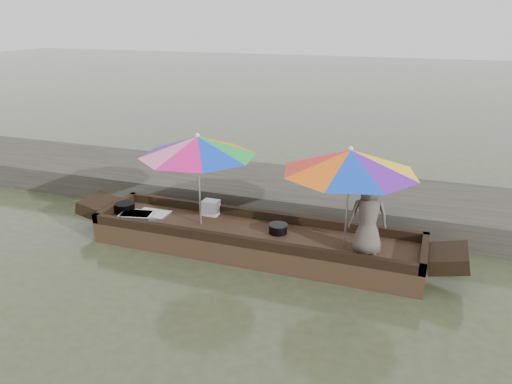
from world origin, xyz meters
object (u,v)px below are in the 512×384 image
(charcoal_grill, at_px, (278,229))
(umbrella_bow, at_px, (199,180))
(tray_crayfish, at_px, (137,216))
(cooking_pot, at_px, (125,208))
(umbrella_stern, at_px, (348,198))
(tray_scallop, at_px, (153,215))
(vendor, at_px, (368,216))
(boat_hull, at_px, (254,242))
(supply_bag, at_px, (211,208))

(charcoal_grill, bearing_deg, umbrella_bow, -176.21)
(tray_crayfish, height_order, charcoal_grill, charcoal_grill)
(cooking_pot, xyz_separation_m, tray_crayfish, (0.32, -0.14, -0.04))
(umbrella_bow, bearing_deg, charcoal_grill, 3.79)
(umbrella_stern, bearing_deg, charcoal_grill, 175.38)
(tray_scallop, distance_m, vendor, 3.73)
(boat_hull, distance_m, supply_bag, 1.10)
(tray_crayfish, bearing_deg, umbrella_bow, 7.76)
(vendor, height_order, umbrella_stern, umbrella_stern)
(tray_scallop, bearing_deg, charcoal_grill, 1.76)
(tray_crayfish, xyz_separation_m, tray_scallop, (0.21, 0.18, -0.01))
(vendor, xyz_separation_m, umbrella_bow, (-2.75, 0.13, 0.20))
(cooking_pot, bearing_deg, tray_crayfish, -24.02)
(tray_crayfish, distance_m, vendor, 3.93)
(charcoal_grill, bearing_deg, supply_bag, 165.50)
(boat_hull, bearing_deg, supply_bag, 155.68)
(boat_hull, relative_size, umbrella_stern, 2.67)
(tray_scallop, xyz_separation_m, umbrella_bow, (0.93, -0.02, 0.74))
(tray_scallop, height_order, umbrella_bow, umbrella_bow)
(tray_crayfish, relative_size, vendor, 0.49)
(tray_scallop, bearing_deg, umbrella_stern, -0.32)
(boat_hull, height_order, umbrella_stern, umbrella_stern)
(cooking_pot, distance_m, tray_scallop, 0.54)
(tray_crayfish, distance_m, umbrella_bow, 1.37)
(umbrella_stern, bearing_deg, umbrella_bow, 180.00)
(vendor, xyz_separation_m, umbrella_stern, (-0.33, 0.13, 0.20))
(supply_bag, xyz_separation_m, vendor, (2.76, -0.57, 0.45))
(charcoal_grill, xyz_separation_m, supply_bag, (-1.34, 0.35, 0.06))
(charcoal_grill, relative_size, supply_bag, 1.04)
(vendor, bearing_deg, tray_crayfish, -14.70)
(vendor, distance_m, umbrella_bow, 2.76)
(boat_hull, bearing_deg, umbrella_stern, 0.00)
(cooking_pot, height_order, umbrella_bow, umbrella_bow)
(tray_scallop, height_order, vendor, vendor)
(tray_scallop, bearing_deg, boat_hull, -0.57)
(tray_scallop, xyz_separation_m, charcoal_grill, (2.26, 0.07, 0.04))
(charcoal_grill, xyz_separation_m, vendor, (1.42, -0.22, 0.51))
(supply_bag, bearing_deg, umbrella_stern, -10.15)
(cooking_pot, distance_m, tray_crayfish, 0.36)
(tray_crayfish, xyz_separation_m, umbrella_bow, (1.15, 0.16, 0.73))
(cooking_pot, height_order, supply_bag, supply_bag)
(umbrella_stern, bearing_deg, boat_hull, 180.00)
(umbrella_stern, bearing_deg, tray_scallop, 179.68)
(boat_hull, xyz_separation_m, charcoal_grill, (0.38, 0.09, 0.24))
(umbrella_bow, bearing_deg, tray_crayfish, -172.24)
(supply_bag, bearing_deg, tray_crayfish, -152.43)
(charcoal_grill, bearing_deg, tray_crayfish, -174.36)
(cooking_pot, bearing_deg, umbrella_stern, 0.17)
(boat_hull, xyz_separation_m, umbrella_stern, (1.47, 0.00, 0.95))
(tray_crayfish, distance_m, umbrella_stern, 3.64)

